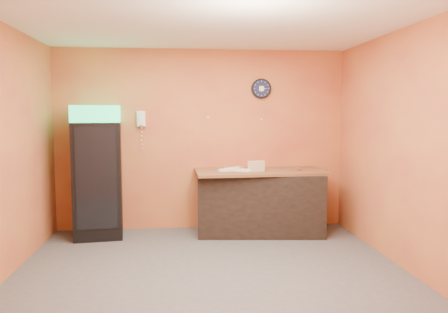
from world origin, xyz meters
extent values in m
plane|color=#47474C|center=(0.00, 0.00, 0.00)|extent=(4.50, 4.50, 0.00)
cube|color=#D1813B|center=(0.00, 2.00, 1.40)|extent=(4.50, 0.02, 2.80)
cube|color=#D1813B|center=(-2.25, 0.00, 1.40)|extent=(0.02, 4.00, 2.80)
cube|color=#D1813B|center=(2.25, 0.00, 1.40)|extent=(0.02, 4.00, 2.80)
cube|color=white|center=(0.00, 0.00, 2.80)|extent=(4.50, 4.00, 0.02)
cube|color=black|center=(-1.54, 1.65, 0.84)|extent=(0.74, 0.74, 1.68)
cube|color=#19DB78|center=(-1.54, 1.65, 1.80)|extent=(0.74, 0.74, 0.24)
cube|color=black|center=(-1.58, 1.31, 0.91)|extent=(0.56, 0.08, 1.44)
cube|color=black|center=(0.86, 1.59, 0.46)|extent=(1.92, 1.00, 0.92)
cylinder|color=black|center=(0.94, 1.98, 2.20)|extent=(0.31, 0.05, 0.31)
cylinder|color=#0F1433|center=(0.94, 1.95, 2.20)|extent=(0.27, 0.01, 0.27)
cube|color=white|center=(0.94, 1.94, 2.20)|extent=(0.08, 0.00, 0.08)
cube|color=white|center=(-0.92, 1.96, 1.73)|extent=(0.13, 0.07, 0.23)
cube|color=white|center=(-0.92, 1.91, 1.73)|extent=(0.05, 0.04, 0.19)
cube|color=brown|center=(0.86, 1.59, 0.94)|extent=(1.97, 0.97, 0.04)
cube|color=beige|center=(0.77, 1.45, 0.99)|extent=(0.26, 0.17, 0.05)
cube|color=beige|center=(0.77, 1.45, 1.04)|extent=(0.26, 0.17, 0.05)
cube|color=beige|center=(0.77, 1.45, 1.09)|extent=(0.26, 0.17, 0.05)
cube|color=silver|center=(0.34, 1.53, 0.98)|extent=(0.27, 0.18, 0.04)
cube|color=silver|center=(0.59, 1.47, 0.98)|extent=(0.28, 0.21, 0.04)
cube|color=silver|center=(0.46, 1.63, 0.98)|extent=(0.30, 0.25, 0.04)
cylinder|color=silver|center=(0.56, 1.60, 0.99)|extent=(0.06, 0.06, 0.06)
camera|label=1|loc=(-0.34, -4.83, 1.81)|focal=35.00mm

